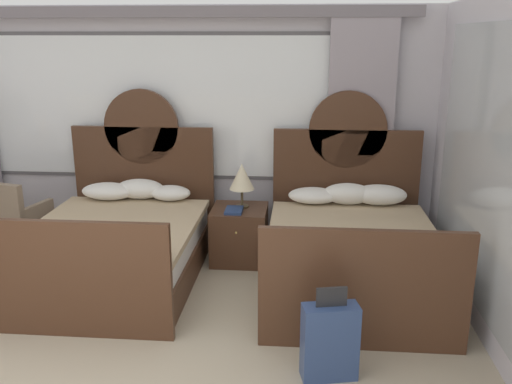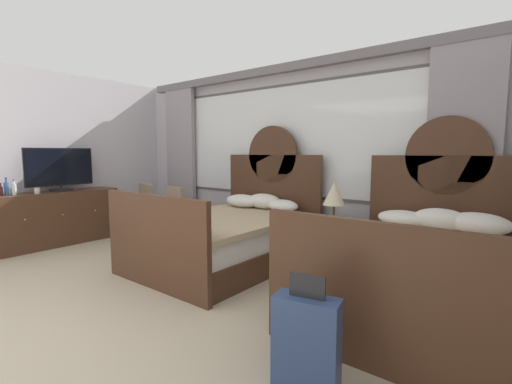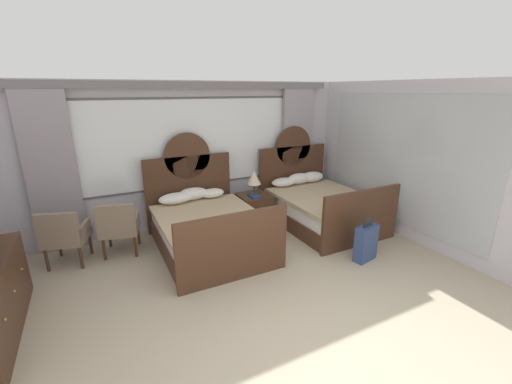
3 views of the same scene
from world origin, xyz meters
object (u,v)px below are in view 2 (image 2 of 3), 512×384
(nightstand_between_beds, at_px, (329,246))
(book_on_nightstand, at_px, (322,222))
(bed_near_window, at_px, (228,235))
(bottle_spirit_blue, at_px, (7,188))
(table_lamp_on_nightstand, at_px, (334,194))
(bottle_wine_dark, at_px, (1,191))
(dresser_minibar, at_px, (55,218))
(cup_on_dresser, at_px, (37,191))
(tv_flatscreen, at_px, (60,169))
(bed_near_mirror, at_px, (419,271))
(armchair_by_window_centre, at_px, (156,206))
(armchair_by_window_left, at_px, (185,210))
(bottle_water_clear, at_px, (14,189))
(suitcase_on_floor, at_px, (306,342))

(nightstand_between_beds, bearing_deg, book_on_nightstand, -109.92)
(book_on_nightstand, bearing_deg, bed_near_window, -158.01)
(bed_near_window, distance_m, bottle_spirit_blue, 3.22)
(table_lamp_on_nightstand, xyz_separation_m, bottle_wine_dark, (-3.90, -2.25, -0.03))
(table_lamp_on_nightstand, xyz_separation_m, dresser_minibar, (-3.91, -1.57, -0.51))
(table_lamp_on_nightstand, height_order, cup_on_dresser, table_lamp_on_nightstand)
(tv_flatscreen, height_order, bottle_spirit_blue, tv_flatscreen)
(bed_near_mirror, distance_m, armchair_by_window_centre, 4.39)
(bottle_spirit_blue, height_order, cup_on_dresser, bottle_spirit_blue)
(nightstand_between_beds, relative_size, armchair_by_window_left, 0.68)
(dresser_minibar, xyz_separation_m, bottle_wine_dark, (0.02, -0.69, 0.49))
(tv_flatscreen, distance_m, armchair_by_window_centre, 1.58)
(bed_near_window, distance_m, bottle_water_clear, 3.12)
(bottle_spirit_blue, height_order, suitcase_on_floor, bottle_spirit_blue)
(bed_near_window, relative_size, bed_near_mirror, 1.00)
(armchair_by_window_left, bearing_deg, bed_near_window, -17.68)
(book_on_nightstand, relative_size, dresser_minibar, 0.14)
(bed_near_mirror, relative_size, armchair_by_window_left, 2.42)
(bottle_water_clear, height_order, armchair_by_window_centre, bottle_water_clear)
(table_lamp_on_nightstand, height_order, suitcase_on_floor, table_lamp_on_nightstand)
(nightstand_between_beds, height_order, suitcase_on_floor, suitcase_on_floor)
(armchair_by_window_left, bearing_deg, bottle_spirit_blue, -126.01)
(nightstand_between_beds, distance_m, table_lamp_on_nightstand, 0.63)
(armchair_by_window_left, height_order, armchair_by_window_centre, same)
(armchair_by_window_left, relative_size, suitcase_on_floor, 1.26)
(book_on_nightstand, bearing_deg, suitcase_on_floor, -64.75)
(armchair_by_window_centre, relative_size, suitcase_on_floor, 1.26)
(dresser_minibar, distance_m, bottle_spirit_blue, 0.80)
(bed_near_window, height_order, table_lamp_on_nightstand, bed_near_window)
(bed_near_window, bearing_deg, table_lamp_on_nightstand, 27.57)
(table_lamp_on_nightstand, distance_m, tv_flatscreen, 4.16)
(nightstand_between_beds, bearing_deg, tv_flatscreen, -159.78)
(table_lamp_on_nightstand, height_order, bottle_wine_dark, table_lamp_on_nightstand)
(table_lamp_on_nightstand, bearing_deg, armchair_by_window_left, -175.53)
(armchair_by_window_centre, bearing_deg, nightstand_between_beds, 2.58)
(nightstand_between_beds, height_order, tv_flatscreen, tv_flatscreen)
(table_lamp_on_nightstand, height_order, tv_flatscreen, tv_flatscreen)
(armchair_by_window_left, bearing_deg, cup_on_dresser, -129.78)
(nightstand_between_beds, bearing_deg, dresser_minibar, -158.64)
(bed_near_mirror, distance_m, suitcase_on_floor, 1.55)
(bottle_water_clear, bearing_deg, bed_near_mirror, 16.71)
(bed_near_mirror, bearing_deg, armchair_by_window_centre, 174.55)
(dresser_minibar, bearing_deg, armchair_by_window_left, 44.01)
(nightstand_between_beds, distance_m, cup_on_dresser, 4.25)
(table_lamp_on_nightstand, bearing_deg, bed_near_mirror, -28.44)
(nightstand_between_beds, relative_size, dresser_minibar, 0.34)
(bed_near_window, relative_size, armchair_by_window_centre, 2.42)
(tv_flatscreen, height_order, bottle_water_clear, tv_flatscreen)
(book_on_nightstand, relative_size, bottle_wine_dark, 1.42)
(bed_near_mirror, relative_size, book_on_nightstand, 8.33)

